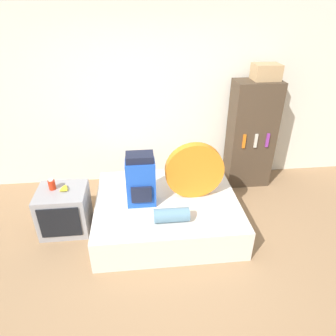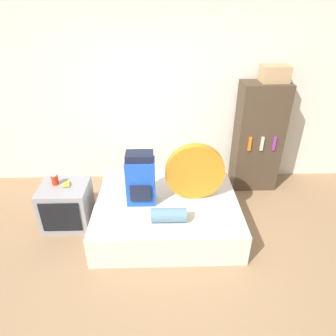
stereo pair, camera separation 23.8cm
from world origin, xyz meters
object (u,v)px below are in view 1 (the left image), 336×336
(tent_bag, at_px, (194,171))
(cardboard_box, at_px, (266,72))
(canister, at_px, (52,184))
(bookshelf, at_px, (251,135))
(television, at_px, (64,210))
(backpack, at_px, (141,180))
(sleeping_roll, at_px, (172,215))

(tent_bag, bearing_deg, cardboard_box, 39.48)
(tent_bag, relative_size, canister, 5.28)
(bookshelf, bearing_deg, tent_bag, -138.95)
(television, bearing_deg, tent_bag, -0.60)
(tent_bag, relative_size, television, 1.22)
(backpack, relative_size, bookshelf, 0.41)
(backpack, bearing_deg, bookshelf, 30.25)
(canister, distance_m, cardboard_box, 3.20)
(backpack, xyz_separation_m, tent_bag, (0.66, 0.09, 0.04))
(television, bearing_deg, canister, 150.39)
(bookshelf, height_order, cardboard_box, cardboard_box)
(tent_bag, distance_m, cardboard_box, 1.75)
(tent_bag, xyz_separation_m, sleeping_roll, (-0.34, -0.48, -0.28))
(television, xyz_separation_m, bookshelf, (2.68, 0.88, 0.53))
(bookshelf, distance_m, cardboard_box, 0.93)
(backpack, relative_size, sleeping_roll, 1.68)
(sleeping_roll, xyz_separation_m, canister, (-1.42, 0.55, 0.15))
(tent_bag, height_order, bookshelf, bookshelf)
(backpack, xyz_separation_m, canister, (-1.09, 0.17, -0.09))
(sleeping_roll, relative_size, canister, 2.90)
(television, distance_m, canister, 0.37)
(bookshelf, bearing_deg, backpack, -149.75)
(canister, bearing_deg, tent_bag, -2.47)
(canister, bearing_deg, backpack, -8.68)
(television, bearing_deg, cardboard_box, 18.20)
(canister, relative_size, cardboard_box, 0.38)
(backpack, height_order, sleeping_roll, backpack)
(backpack, height_order, television, backpack)
(tent_bag, bearing_deg, sleeping_roll, -125.03)
(sleeping_roll, xyz_separation_m, cardboard_box, (1.47, 1.41, 1.25))
(backpack, xyz_separation_m, bookshelf, (1.70, 0.99, 0.08))
(backpack, relative_size, canister, 4.86)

